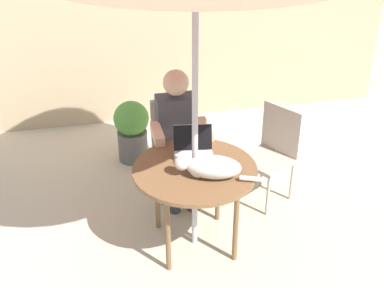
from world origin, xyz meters
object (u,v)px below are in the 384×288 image
potted_plant_near_fence (132,129)px  person_seated (178,131)px  laptop (193,147)px  cat (210,167)px  patio_table (195,175)px  chair_occupied (175,140)px  chair_empty (274,148)px

potted_plant_near_fence → person_seated: bearing=-66.2°
laptop → cat: laptop is taller
patio_table → chair_occupied: bearing=90.0°
chair_occupied → potted_plant_near_fence: chair_occupied is taller
chair_empty → laptop: laptop is taller
cat → potted_plant_near_fence: size_ratio=0.96×
laptop → cat: size_ratio=0.54×
patio_table → chair_empty: size_ratio=1.08×
patio_table → chair_empty: chair_empty is taller
chair_empty → laptop: 0.88m
chair_occupied → chair_empty: 0.89m
person_seated → potted_plant_near_fence: bearing=113.8°
person_seated → laptop: 0.47m
chair_occupied → potted_plant_near_fence: bearing=119.1°
patio_table → chair_occupied: size_ratio=1.08×
patio_table → cat: 0.22m
potted_plant_near_fence → laptop: bearing=-73.2°
patio_table → chair_empty: 0.98m
chair_empty → patio_table: bearing=-148.6°
chair_empty → chair_occupied: bearing=158.4°
chair_empty → potted_plant_near_fence: (-1.16, 0.92, -0.16)m
patio_table → potted_plant_near_fence: 1.49m
cat → person_seated: bearing=95.6°
person_seated → patio_table: bearing=-90.0°
person_seated → cat: person_seated is taller
laptop → person_seated: bearing=94.2°
cat → potted_plant_near_fence: cat is taller
patio_table → laptop: laptop is taller
cat → potted_plant_near_fence: bearing=104.7°
person_seated → laptop: person_seated is taller
chair_empty → person_seated: 0.86m
patio_table → chair_empty: bearing=31.4°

